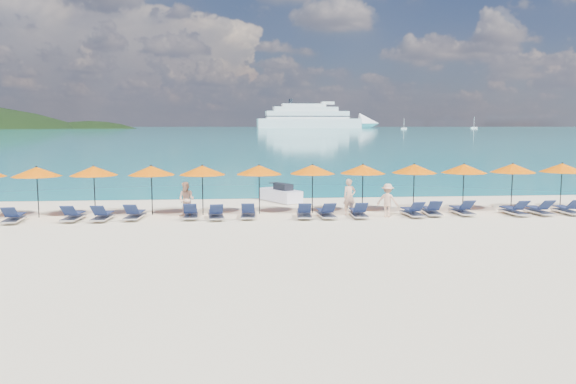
{
  "coord_description": "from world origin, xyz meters",
  "views": [
    {
      "loc": [
        -2.1,
        -20.6,
        4.05
      ],
      "look_at": [
        0.0,
        3.0,
        1.2
      ],
      "focal_mm": 35.0,
      "sensor_mm": 36.0,
      "label": 1
    }
  ],
  "objects": [
    {
      "name": "ground",
      "position": [
        0.0,
        0.0,
        0.0
      ],
      "size": [
        1400.0,
        1400.0,
        0.0
      ],
      "primitive_type": "plane",
      "color": "beige"
    },
    {
      "name": "sea",
      "position": [
        0.0,
        660.0,
        0.01
      ],
      "size": [
        1600.0,
        1300.0,
        0.01
      ],
      "primitive_type": "cube",
      "color": "#1FA9B2",
      "rests_on": "ground"
    },
    {
      "name": "headland_small",
      "position": [
        -150.0,
        560.0,
        -35.0
      ],
      "size": [
        162.0,
        126.0,
        85.5
      ],
      "color": "black",
      "rests_on": "ground"
    },
    {
      "name": "cruise_ship",
      "position": [
        90.72,
        613.14,
        10.14
      ],
      "size": [
        140.93,
        29.22,
        38.97
      ],
      "rotation": [
        0.0,
        0.0,
        0.05
      ],
      "color": "silver",
      "rests_on": "ground"
    },
    {
      "name": "sailboat_near",
      "position": [
        142.51,
        461.08,
        0.97
      ],
      "size": [
        5.14,
        1.71,
        9.42
      ],
      "color": "silver",
      "rests_on": "ground"
    },
    {
      "name": "sailboat_far",
      "position": [
        225.27,
        506.28,
        1.18
      ],
      "size": [
        6.29,
        2.1,
        11.54
      ],
      "color": "silver",
      "rests_on": "ground"
    },
    {
      "name": "jetski",
      "position": [
        0.15,
        8.74,
        0.39
      ],
      "size": [
        2.16,
        2.82,
        0.95
      ],
      "rotation": [
        0.0,
        0.0,
        0.5
      ],
      "color": "white",
      "rests_on": "ground"
    },
    {
      "name": "beachgoer_a",
      "position": [
        2.87,
        4.07,
        0.82
      ],
      "size": [
        0.67,
        0.51,
        1.63
      ],
      "primitive_type": "imported",
      "rotation": [
        0.0,
        0.0,
        0.22
      ],
      "color": "#D8A586",
      "rests_on": "ground"
    },
    {
      "name": "beachgoer_b",
      "position": [
        -4.39,
        4.18,
        0.77
      ],
      "size": [
        0.86,
        0.7,
        1.55
      ],
      "primitive_type": "imported",
      "rotation": [
        0.0,
        0.0,
        -0.42
      ],
      "color": "#D8A586",
      "rests_on": "ground"
    },
    {
      "name": "beachgoer_c",
      "position": [
        4.43,
        3.32,
        0.74
      ],
      "size": [
        1.06,
        0.82,
        1.48
      ],
      "primitive_type": "imported",
      "rotation": [
        0.0,
        0.0,
        2.68
      ],
      "color": "#D8A586",
      "rests_on": "ground"
    },
    {
      "name": "umbrella_1",
      "position": [
        -10.83,
        4.54,
        2.02
      ],
      "size": [
        2.1,
        2.1,
        2.28
      ],
      "color": "black",
      "rests_on": "ground"
    },
    {
      "name": "umbrella_2",
      "position": [
        -8.48,
        4.8,
        2.02
      ],
      "size": [
        2.1,
        2.1,
        2.28
      ],
      "color": "black",
      "rests_on": "ground"
    },
    {
      "name": "umbrella_3",
      "position": [
        -5.97,
        4.79,
        2.02
      ],
      "size": [
        2.1,
        2.1,
        2.28
      ],
      "color": "black",
      "rests_on": "ground"
    },
    {
      "name": "umbrella_4",
      "position": [
        -3.71,
        4.7,
        2.02
      ],
      "size": [
        2.1,
        2.1,
        2.28
      ],
      "color": "black",
      "rests_on": "ground"
    },
    {
      "name": "umbrella_5",
      "position": [
        -1.16,
        4.73,
        2.02
      ],
      "size": [
        2.1,
        2.1,
        2.28
      ],
      "color": "black",
      "rests_on": "ground"
    },
    {
      "name": "umbrella_6",
      "position": [
        1.28,
        4.78,
        2.02
      ],
      "size": [
        2.1,
        2.1,
        2.28
      ],
      "color": "black",
      "rests_on": "ground"
    },
    {
      "name": "umbrella_7",
      "position": [
        3.62,
        4.71,
        2.02
      ],
      "size": [
        2.1,
        2.1,
        2.28
      ],
      "color": "black",
      "rests_on": "ground"
    },
    {
      "name": "umbrella_8",
      "position": [
        6.06,
        4.77,
        2.02
      ],
      "size": [
        2.1,
        2.1,
        2.28
      ],
      "color": "black",
      "rests_on": "ground"
    },
    {
      "name": "umbrella_9",
      "position": [
        8.39,
        4.65,
        2.02
      ],
      "size": [
        2.1,
        2.1,
        2.28
      ],
      "color": "black",
      "rests_on": "ground"
    },
    {
      "name": "umbrella_10",
      "position": [
        10.79,
        4.69,
        2.02
      ],
      "size": [
        2.1,
        2.1,
        2.28
      ],
      "color": "black",
      "rests_on": "ground"
    },
    {
      "name": "umbrella_11",
      "position": [
        13.22,
        4.68,
        2.02
      ],
      "size": [
        2.1,
        2.1,
        2.28
      ],
      "color": "black",
      "rests_on": "ground"
    },
    {
      "name": "lounger_2",
      "position": [
        -11.41,
        3.29,
        0.24
      ],
      "size": [
        0.77,
        1.75,
        0.66
      ],
      "rotation": [
        0.0,
        0.0,
        0.09
      ],
      "color": "silver",
      "rests_on": "ground"
    },
    {
      "name": "lounger_3",
      "position": [
        -9.07,
        3.49,
        0.24
      ],
      "size": [
        0.7,
        1.73,
        0.66
      ],
      "rotation": [
        0.0,
        0.0,
        -0.05
      ],
      "color": "silver",
      "rests_on": "ground"
    },
    {
      "name": "lounger_4",
      "position": [
        -7.85,
        3.44,
        0.24
      ],
      "size": [
        0.72,
        1.73,
        0.66
      ],
      "rotation": [
        0.0,
        0.0,
        -0.06
      ],
      "color": "silver",
      "rests_on": "ground"
    },
    {
      "name": "lounger_5",
      "position": [
        -6.55,
        3.64,
        0.24
      ],
      "size": [
        0.76,
        1.75,
        0.66
      ],
      "rotation": [
        0.0,
        0.0,
        -0.08
      ],
      "color": "silver",
      "rests_on": "ground"
    },
    {
      "name": "lounger_6",
      "position": [
        -4.18,
        3.66,
        0.24
      ],
      "size": [
        0.71,
        1.73,
        0.66
      ],
      "rotation": [
        0.0,
        0.0,
        0.05
      ],
      "color": "silver",
      "rests_on": "ground"
    },
    {
      "name": "lounger_7",
      "position": [
        -3.08,
        3.39,
        0.24
      ],
      "size": [
        0.76,
        1.75,
        0.66
      ],
      "rotation": [
        0.0,
        0.0,
        0.09
      ],
      "color": "silver",
      "rests_on": "ground"
    },
    {
      "name": "lounger_8",
      "position": [
        -1.69,
        3.53,
        0.24
      ],
      "size": [
        0.69,
        1.72,
        0.66
      ],
      "rotation": [
        0.0,
        0.0,
        -0.04
      ],
      "color": "silver",
      "rests_on": "ground"
    },
    {
      "name": "lounger_9",
      "position": [
        0.73,
        3.33,
        0.24
      ],
      "size": [
        0.75,
        1.74,
        0.66
      ],
      "rotation": [
        0.0,
        0.0,
        -0.08
      ],
      "color": "silver",
      "rests_on": "ground"
    },
    {
      "name": "lounger_10",
      "position": [
        1.69,
        3.3,
        0.24
      ],
      "size": [
        0.73,
        1.74,
        0.66
      ],
      "rotation": [
        0.0,
        0.0,
        0.07
      ],
      "color": "silver",
      "rests_on": "ground"
    },
    {
      "name": "lounger_11",
      "position": [
        3.12,
        3.3,
        0.24
      ],
      "size": [
        0.66,
        1.72,
        0.66
      ],
      "rotation": [
        0.0,
        0.0,
        -0.03
      ],
      "color": "silver",
      "rests_on": "ground"
    },
    {
      "name": "lounger_12",
      "position": [
        5.57,
        3.33,
        0.24
      ],
      "size": [
        0.73,
        1.74,
        0.66
      ],
      "rotation": [
        0.0,
        0.0,
        0.06
      ],
      "color": "silver",
      "rests_on": "ground"
    },
    {
      "name": "lounger_13",
      "position": [
        6.52,
        3.57,
        0.24
      ],
      "size": [
        0.77,
        1.75,
        0.66
      ],
      "rotation": [
        0.0,
        0.0,
        -0.09
      ],
      "color": "silver",
      "rests_on": "ground"
    },
    {
      "name": "lounger_14",
      "position": [
        7.94,
        3.61,
        0.24
      ],
      "size": [
        0.67,
        1.72,
        0.66
      ],
      "rotation": [
        0.0,
        0.0,
        0.03
      ],
      "color": "silver",
      "rests_on": "ground"
    },
    {
      "name": "lounger_15",
      "position": [
        10.25,
        3.3,
        0.24
      ],
      "size": [
        0.76,
        1.75,
        0.66
      ],
      "rotation": [
        0.0,
        0.0,
        0.09
      ],
      "color": "silver",
      "rests_on": "ground"
    },
    {
      "name": "lounger_16",
      "position": [
        11.43,
        3.32,
        0.24
      ],
      "size": [
        0.74,
        1.74,
        0.66
      ],
      "rotation": [
        0.0,
        0.0,
        0.07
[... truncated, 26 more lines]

